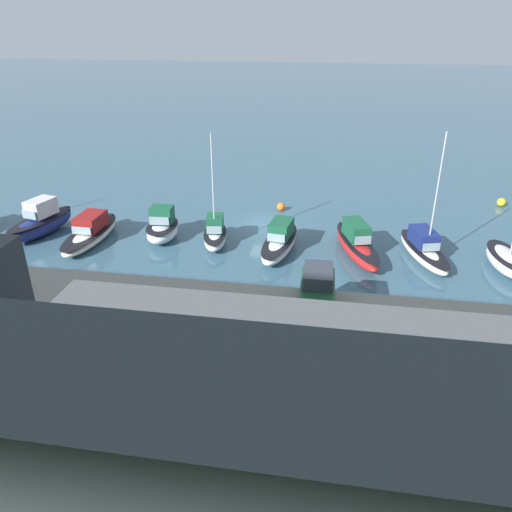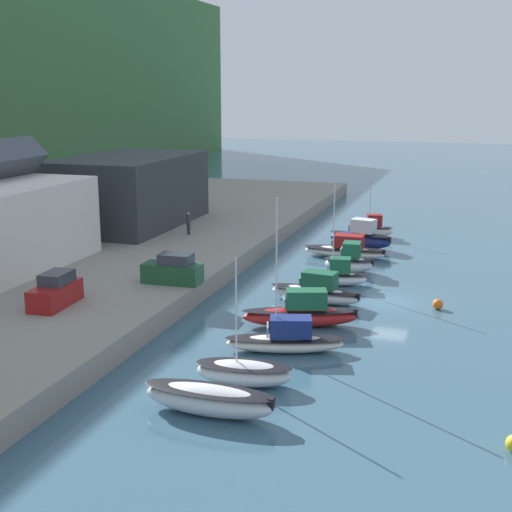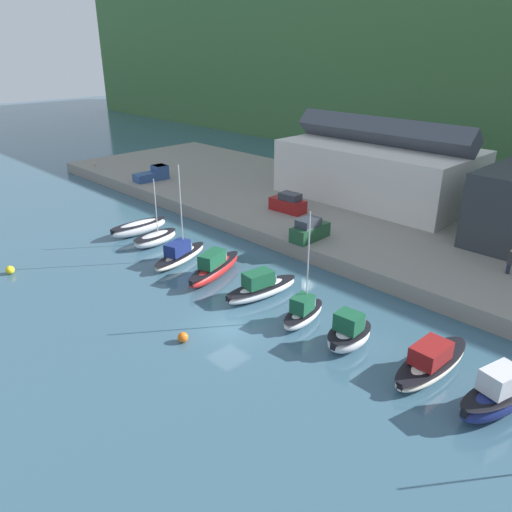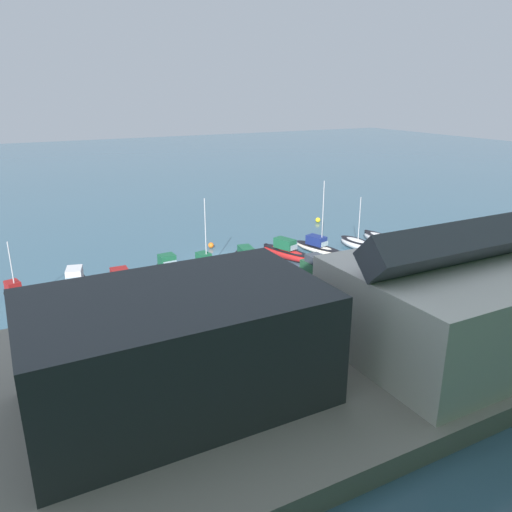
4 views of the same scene
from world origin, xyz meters
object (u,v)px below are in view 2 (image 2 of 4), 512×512
at_px(moored_boat_7, 346,249).
at_px(moored_boat_9, 372,229).
at_px(moored_boat_0, 209,399).
at_px(person_on_quay, 189,223).
at_px(moored_boat_3, 302,313).
at_px(parked_car_0, 56,292).
at_px(mooring_buoy_0, 438,304).
at_px(moored_boat_4, 316,291).
at_px(moored_boat_5, 338,275).
at_px(moored_boat_1, 244,372).
at_px(moored_boat_2, 286,339).
at_px(parked_car_1, 173,270).
at_px(moored_boat_8, 361,237).
at_px(moored_boat_6, 349,261).

xyz_separation_m(moored_boat_7, moored_boat_9, (9.84, -0.99, 0.13)).
relative_size(moored_boat_0, person_on_quay, 3.12).
bearing_deg(moored_boat_3, moored_boat_9, -18.31).
xyz_separation_m(parked_car_0, mooring_buoy_0, (11.36, -23.25, -2.03)).
distance_m(moored_boat_4, moored_boat_7, 14.55).
bearing_deg(moored_boat_4, parked_car_0, 133.34).
distance_m(moored_boat_5, parked_car_0, 21.81).
bearing_deg(moored_boat_1, person_on_quay, 22.79).
distance_m(parked_car_0, mooring_buoy_0, 25.96).
bearing_deg(moored_boat_2, moored_boat_5, -16.35).
distance_m(moored_boat_2, moored_boat_4, 10.24).
bearing_deg(parked_car_1, moored_boat_5, -53.32).
height_order(moored_boat_0, moored_boat_3, moored_boat_3).
height_order(moored_boat_3, parked_car_1, parked_car_1).
distance_m(moored_boat_7, parked_car_1, 20.03).
relative_size(moored_boat_0, moored_boat_9, 1.04).
bearing_deg(parked_car_0, moored_boat_0, 144.24).
distance_m(moored_boat_3, moored_boat_5, 10.52).
bearing_deg(mooring_buoy_0, moored_boat_5, 62.78).
xyz_separation_m(moored_boat_0, person_on_quay, (32.66, 14.72, 1.81)).
bearing_deg(parked_car_0, moored_boat_8, -120.04).
relative_size(parked_car_1, mooring_buoy_0, 5.79).
xyz_separation_m(moored_boat_2, parked_car_1, (7.07, 10.30, 1.63)).
bearing_deg(moored_boat_2, parked_car_0, 74.70).
height_order(moored_boat_2, moored_boat_7, moored_boat_2).
bearing_deg(moored_boat_9, moored_boat_5, 165.15).
bearing_deg(moored_boat_6, moored_boat_4, 171.20).
bearing_deg(moored_boat_4, mooring_buoy_0, -75.78).
relative_size(moored_boat_2, moored_boat_6, 2.14).
relative_size(moored_boat_1, parked_car_1, 1.60).
xyz_separation_m(moored_boat_2, moored_boat_9, (34.60, 0.07, 0.11)).
relative_size(moored_boat_1, mooring_buoy_0, 9.25).
relative_size(moored_boat_9, parked_car_1, 1.51).
distance_m(moored_boat_3, moored_boat_9, 29.89).
bearing_deg(moored_boat_0, parked_car_0, 59.03).
height_order(moored_boat_1, parked_car_1, moored_boat_1).
distance_m(moored_boat_4, parked_car_0, 18.12).
xyz_separation_m(moored_boat_0, moored_boat_2, (9.11, -1.30, -0.00)).
bearing_deg(moored_boat_5, moored_boat_3, 168.59).
distance_m(moored_boat_1, parked_car_1, 15.68).
bearing_deg(parked_car_0, moored_boat_6, -131.51).
relative_size(moored_boat_2, moored_boat_9, 1.43).
relative_size(moored_boat_7, moored_boat_8, 1.15).
bearing_deg(mooring_buoy_0, moored_boat_7, 33.63).
relative_size(moored_boat_6, mooring_buoy_0, 5.83).
bearing_deg(moored_boat_5, person_on_quay, 52.91).
height_order(moored_boat_5, parked_car_1, moored_boat_5).
distance_m(moored_boat_7, moored_boat_8, 4.45).
height_order(moored_boat_6, moored_boat_9, moored_boat_9).
height_order(parked_car_0, mooring_buoy_0, parked_car_0).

